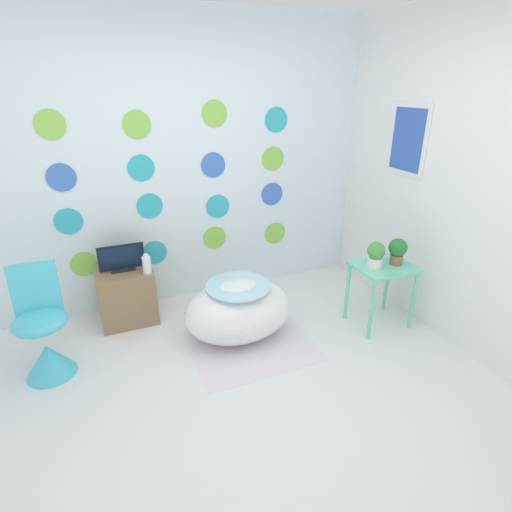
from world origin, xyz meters
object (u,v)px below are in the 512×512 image
Objects in this scene: vase at (147,264)px; potted_plant_left at (376,254)px; potted_plant_right at (398,250)px; tv at (122,259)px; chair at (45,342)px; bathtub at (239,310)px.

vase is 0.76× the size of potted_plant_left.
potted_plant_right is (1.98, -0.80, 0.13)m from vase.
tv reaches higher than vase.
potted_plant_right is (2.16, -0.95, 0.11)m from tv.
chair is at bearing 171.32° from potted_plant_left.
potted_plant_left is (1.76, -0.79, 0.12)m from vase.
chair reaches higher than tv.
bathtub is at bearing -3.94° from chair.
chair is at bearing 171.91° from potted_plant_right.
potted_plant_right is at bearing -12.56° from bathtub.
bathtub is at bearing 165.27° from potted_plant_left.
potted_plant_left is at bearing -25.87° from tv.
tv is at bearing 154.13° from potted_plant_left.
vase is (0.19, -0.15, -0.02)m from tv.
potted_plant_left is (1.11, -0.29, 0.44)m from bathtub.
bathtub is 5.23× the size of vase.
potted_plant_left reaches higher than vase.
bathtub is 0.88m from vase.
potted_plant_left is (1.94, -0.94, 0.10)m from tv.
tv is at bearing 141.41° from vase.
tv is 2.16m from potted_plant_left.
potted_plant_left is 0.22m from potted_plant_right.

